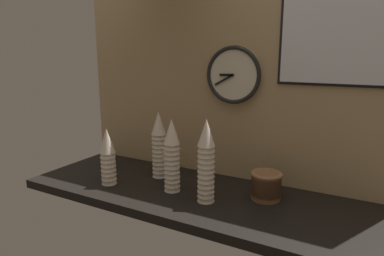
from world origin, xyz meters
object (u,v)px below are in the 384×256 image
cup_stack_center (172,155)px  cup_stack_left (108,157)px  cup_stack_far_left (107,148)px  bowl_stack_right (266,185)px  cup_stack_center_left (159,145)px  menu_board (337,31)px  cup_stack_center_right (206,161)px  wall_clock (233,75)px

cup_stack_center → cup_stack_left: 0.32m
cup_stack_far_left → bowl_stack_right: (0.86, 0.02, -0.05)m
cup_stack_far_left → cup_stack_center_left: bearing=5.2°
cup_stack_center_left → cup_stack_far_left: 0.32m
cup_stack_center → bowl_stack_right: size_ratio=2.50×
bowl_stack_right → menu_board: (0.21, 0.17, 0.63)m
bowl_stack_right → cup_stack_center_right: bearing=-145.7°
bowl_stack_right → wall_clock: bearing=144.3°
cup_stack_center_left → menu_board: menu_board is taller
bowl_stack_right → wall_clock: (-0.23, 0.16, 0.44)m
cup_stack_center_left → cup_stack_center: same height
cup_stack_far_left → wall_clock: wall_clock is taller
menu_board → cup_stack_far_left: bearing=-169.6°
cup_stack_center_left → cup_stack_left: (-0.15, -0.20, -0.03)m
cup_stack_left → menu_board: (0.91, 0.36, 0.56)m
cup_stack_center_right → bowl_stack_right: (0.21, 0.14, -0.11)m
bowl_stack_right → cup_stack_left: bearing=-164.9°
cup_stack_center_left → cup_stack_center: size_ratio=1.00×
cup_stack_center_left → cup_stack_center_right: bearing=-24.2°
wall_clock → cup_stack_center: bearing=-120.9°
cup_stack_center_left → cup_stack_far_left: bearing=-174.8°
cup_stack_center_right → cup_stack_far_left: (-0.65, 0.12, -0.06)m
cup_stack_far_left → cup_stack_center: bearing=-11.3°
cup_stack_left → cup_stack_far_left: size_ratio=1.20×
cup_stack_center → wall_clock: 0.47m
cup_stack_center_left → wall_clock: wall_clock is taller
cup_stack_center_right → cup_stack_center: size_ratio=1.07×
cup_stack_left → menu_board: menu_board is taller
cup_stack_center_right → cup_stack_left: bearing=-174.7°
cup_stack_left → cup_stack_far_left: cup_stack_left is taller
cup_stack_left → cup_stack_center_right: bearing=5.3°
cup_stack_center_right → wall_clock: (-0.02, 0.31, 0.33)m
cup_stack_center → cup_stack_left: size_ratio=1.25×
cup_stack_far_left → menu_board: (1.06, 0.19, 0.58)m
wall_clock → cup_stack_center_left: bearing=-153.7°
bowl_stack_right → menu_board: bearing=39.9°
wall_clock → menu_board: 0.47m
cup_stack_center_right → wall_clock: bearing=93.0°
cup_stack_center_left → wall_clock: 0.49m
cup_stack_center_left → cup_stack_left: bearing=-128.4°
menu_board → bowl_stack_right: bearing=-140.1°
cup_stack_far_left → menu_board: bearing=10.4°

